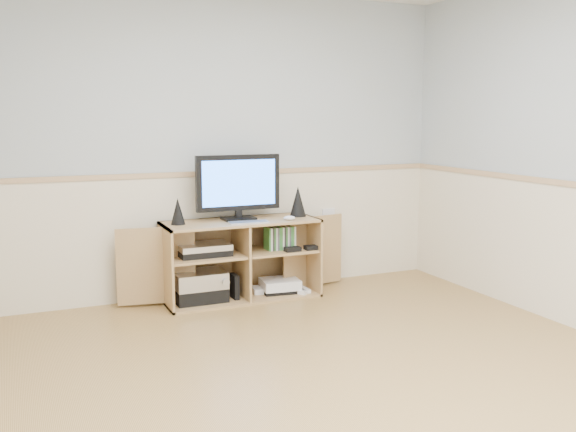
{
  "coord_description": "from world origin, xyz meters",
  "views": [
    {
      "loc": [
        -1.63,
        -2.88,
        1.5
      ],
      "look_at": [
        0.15,
        1.2,
        0.8
      ],
      "focal_mm": 40.0,
      "sensor_mm": 36.0,
      "label": 1
    }
  ],
  "objects_px": {
    "game_consoles": "(278,286)",
    "keyboard": "(249,222)",
    "media_cabinet": "(239,257)",
    "monitor": "(238,185)"
  },
  "relations": [
    {
      "from": "media_cabinet",
      "to": "game_consoles",
      "type": "xyz_separation_m",
      "value": [
        0.33,
        -0.07,
        -0.26
      ]
    },
    {
      "from": "media_cabinet",
      "to": "monitor",
      "type": "distance_m",
      "value": 0.61
    },
    {
      "from": "game_consoles",
      "to": "media_cabinet",
      "type": "bearing_deg",
      "value": 168.1
    },
    {
      "from": "monitor",
      "to": "keyboard",
      "type": "relative_size",
      "value": 2.25
    },
    {
      "from": "monitor",
      "to": "game_consoles",
      "type": "bearing_deg",
      "value": -10.57
    },
    {
      "from": "media_cabinet",
      "to": "keyboard",
      "type": "height_order",
      "value": "keyboard"
    },
    {
      "from": "game_consoles",
      "to": "keyboard",
      "type": "bearing_deg",
      "value": -157.33
    },
    {
      "from": "monitor",
      "to": "keyboard",
      "type": "xyz_separation_m",
      "value": [
        0.02,
        -0.19,
        -0.28
      ]
    },
    {
      "from": "keyboard",
      "to": "game_consoles",
      "type": "xyz_separation_m",
      "value": [
        0.3,
        0.13,
        -0.59
      ]
    },
    {
      "from": "media_cabinet",
      "to": "monitor",
      "type": "bearing_deg",
      "value": -90.0
    }
  ]
}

